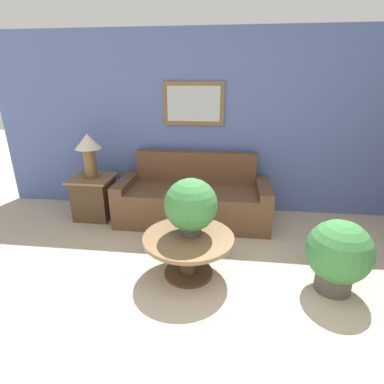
{
  "coord_description": "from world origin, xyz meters",
  "views": [
    {
      "loc": [
        -0.21,
        -1.24,
        1.94
      ],
      "look_at": [
        -0.62,
        2.14,
        0.65
      ],
      "focal_mm": 28.0,
      "sensor_mm": 36.0,
      "label": 1
    }
  ],
  "objects_px": {
    "potted_plant_floor": "(338,254)",
    "potted_plant_on_table": "(191,206)",
    "couch_main": "(193,200)",
    "table_lamp": "(88,148)",
    "side_table": "(94,197)",
    "coffee_table": "(189,247)"
  },
  "relations": [
    {
      "from": "side_table",
      "to": "potted_plant_floor",
      "type": "distance_m",
      "value": 3.27
    },
    {
      "from": "couch_main",
      "to": "coffee_table",
      "type": "xyz_separation_m",
      "value": [
        0.11,
        -1.32,
        0.02
      ]
    },
    {
      "from": "side_table",
      "to": "table_lamp",
      "type": "height_order",
      "value": "table_lamp"
    },
    {
      "from": "potted_plant_floor",
      "to": "couch_main",
      "type": "bearing_deg",
      "value": 137.88
    },
    {
      "from": "potted_plant_floor",
      "to": "potted_plant_on_table",
      "type": "bearing_deg",
      "value": 175.02
    },
    {
      "from": "side_table",
      "to": "potted_plant_on_table",
      "type": "height_order",
      "value": "potted_plant_on_table"
    },
    {
      "from": "couch_main",
      "to": "potted_plant_floor",
      "type": "height_order",
      "value": "couch_main"
    },
    {
      "from": "side_table",
      "to": "potted_plant_floor",
      "type": "xyz_separation_m",
      "value": [
        3.0,
        -1.32,
        0.08
      ]
    },
    {
      "from": "coffee_table",
      "to": "potted_plant_floor",
      "type": "relative_size",
      "value": 1.27
    },
    {
      "from": "coffee_table",
      "to": "table_lamp",
      "type": "relative_size",
      "value": 1.49
    },
    {
      "from": "potted_plant_on_table",
      "to": "potted_plant_floor",
      "type": "distance_m",
      "value": 1.47
    },
    {
      "from": "side_table",
      "to": "potted_plant_floor",
      "type": "bearing_deg",
      "value": -23.77
    },
    {
      "from": "couch_main",
      "to": "potted_plant_on_table",
      "type": "bearing_deg",
      "value": -84.33
    },
    {
      "from": "potted_plant_on_table",
      "to": "table_lamp",
      "type": "bearing_deg",
      "value": 142.92
    },
    {
      "from": "couch_main",
      "to": "table_lamp",
      "type": "bearing_deg",
      "value": -177.15
    },
    {
      "from": "coffee_table",
      "to": "side_table",
      "type": "xyz_separation_m",
      "value": [
        -1.56,
        1.24,
        -0.01
      ]
    },
    {
      "from": "couch_main",
      "to": "potted_plant_floor",
      "type": "distance_m",
      "value": 2.08
    },
    {
      "from": "table_lamp",
      "to": "potted_plant_on_table",
      "type": "relative_size",
      "value": 1.05
    },
    {
      "from": "couch_main",
      "to": "potted_plant_floor",
      "type": "xyz_separation_m",
      "value": [
        1.54,
        -1.39,
        0.08
      ]
    },
    {
      "from": "coffee_table",
      "to": "table_lamp",
      "type": "height_order",
      "value": "table_lamp"
    },
    {
      "from": "couch_main",
      "to": "potted_plant_on_table",
      "type": "distance_m",
      "value": 1.35
    },
    {
      "from": "coffee_table",
      "to": "table_lamp",
      "type": "xyz_separation_m",
      "value": [
        -1.56,
        1.24,
        0.71
      ]
    }
  ]
}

